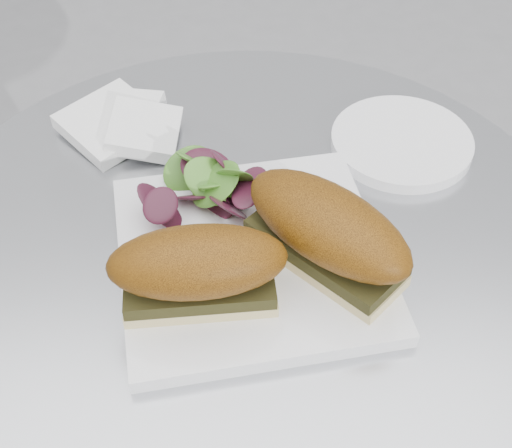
{
  "coord_description": "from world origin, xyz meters",
  "views": [
    {
      "loc": [
        -0.0,
        -0.48,
        1.26
      ],
      "look_at": [
        0.01,
        -0.01,
        0.77
      ],
      "focal_mm": 50.0,
      "sensor_mm": 36.0,
      "label": 1
    }
  ],
  "objects_px": {
    "sandwich_right": "(327,231)",
    "saucer": "(402,142)",
    "plate": "(251,256)",
    "sandwich_left": "(198,269)"
  },
  "relations": [
    {
      "from": "sandwich_right",
      "to": "saucer",
      "type": "distance_m",
      "value": 0.22
    },
    {
      "from": "plate",
      "to": "sandwich_right",
      "type": "bearing_deg",
      "value": -12.25
    },
    {
      "from": "sandwich_right",
      "to": "saucer",
      "type": "bearing_deg",
      "value": 104.59
    },
    {
      "from": "plate",
      "to": "sandwich_right",
      "type": "relative_size",
      "value": 1.38
    },
    {
      "from": "plate",
      "to": "sandwich_right",
      "type": "distance_m",
      "value": 0.09
    },
    {
      "from": "sandwich_left",
      "to": "saucer",
      "type": "bearing_deg",
      "value": 41.54
    },
    {
      "from": "sandwich_left",
      "to": "plate",
      "type": "bearing_deg",
      "value": 46.62
    },
    {
      "from": "sandwich_left",
      "to": "saucer",
      "type": "distance_m",
      "value": 0.32
    },
    {
      "from": "plate",
      "to": "sandwich_right",
      "type": "height_order",
      "value": "sandwich_right"
    },
    {
      "from": "sandwich_right",
      "to": "saucer",
      "type": "xyz_separation_m",
      "value": [
        0.11,
        0.19,
        -0.05
      ]
    }
  ]
}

